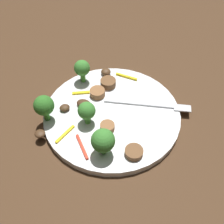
# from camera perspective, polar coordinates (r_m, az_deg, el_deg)

# --- Properties ---
(ground_plane) EXTENTS (1.40, 1.40, 0.00)m
(ground_plane) POSITION_cam_1_polar(r_m,az_deg,el_deg) (0.55, 0.00, -1.01)
(ground_plane) COLOR #422B19
(plate) EXTENTS (0.28, 0.28, 0.01)m
(plate) POSITION_cam_1_polar(r_m,az_deg,el_deg) (0.55, 0.00, -0.51)
(plate) COLOR white
(plate) RESTS_ON ground_plane
(fork) EXTENTS (0.17, 0.07, 0.00)m
(fork) POSITION_cam_1_polar(r_m,az_deg,el_deg) (0.56, 8.88, 1.41)
(fork) COLOR silver
(fork) RESTS_ON plate
(broccoli_floret_0) EXTENTS (0.04, 0.04, 0.06)m
(broccoli_floret_0) POSITION_cam_1_polar(r_m,az_deg,el_deg) (0.45, -1.92, -6.14)
(broccoli_floret_0) COLOR #408630
(broccoli_floret_0) RESTS_ON plate
(broccoli_floret_1) EXTENTS (0.03, 0.03, 0.05)m
(broccoli_floret_1) POSITION_cam_1_polar(r_m,az_deg,el_deg) (0.59, -6.39, 9.16)
(broccoli_floret_1) COLOR #408630
(broccoli_floret_1) RESTS_ON plate
(broccoli_floret_2) EXTENTS (0.04, 0.04, 0.06)m
(broccoli_floret_2) POSITION_cam_1_polar(r_m,az_deg,el_deg) (0.52, -14.26, 1.25)
(broccoli_floret_2) COLOR #347525
(broccoli_floret_2) RESTS_ON plate
(broccoli_floret_3) EXTENTS (0.03, 0.03, 0.05)m
(broccoli_floret_3) POSITION_cam_1_polar(r_m,az_deg,el_deg) (0.50, -5.41, 0.16)
(broccoli_floret_3) COLOR #408630
(broccoli_floret_3) RESTS_ON plate
(sausage_slice_0) EXTENTS (0.04, 0.04, 0.01)m
(sausage_slice_0) POSITION_cam_1_polar(r_m,az_deg,el_deg) (0.51, -0.99, -3.18)
(sausage_slice_0) COLOR brown
(sausage_slice_0) RESTS_ON plate
(sausage_slice_1) EXTENTS (0.04, 0.04, 0.01)m
(sausage_slice_1) POSITION_cam_1_polar(r_m,az_deg,el_deg) (0.57, -3.11, 4.12)
(sausage_slice_1) COLOR brown
(sausage_slice_1) RESTS_ON plate
(sausage_slice_2) EXTENTS (0.05, 0.05, 0.01)m
(sausage_slice_2) POSITION_cam_1_polar(r_m,az_deg,el_deg) (0.48, 4.68, -8.50)
(sausage_slice_2) COLOR brown
(sausage_slice_2) RESTS_ON plate
(sausage_slice_3) EXTENTS (0.03, 0.03, 0.02)m
(sausage_slice_3) POSITION_cam_1_polar(r_m,az_deg,el_deg) (0.59, -0.82, 6.21)
(sausage_slice_3) COLOR brown
(sausage_slice_3) RESTS_ON plate
(mushroom_0) EXTENTS (0.03, 0.03, 0.01)m
(mushroom_0) POSITION_cam_1_polar(r_m,az_deg,el_deg) (0.62, -1.32, 8.54)
(mushroom_0) COLOR #4C331E
(mushroom_0) RESTS_ON plate
(mushroom_1) EXTENTS (0.03, 0.03, 0.01)m
(mushroom_1) POSITION_cam_1_polar(r_m,az_deg,el_deg) (0.55, -10.05, 0.90)
(mushroom_1) COLOR #422B19
(mushroom_1) RESTS_ON plate
(mushroom_2) EXTENTS (0.03, 0.03, 0.01)m
(mushroom_2) POSITION_cam_1_polar(r_m,az_deg,el_deg) (0.55, -6.05, 1.81)
(mushroom_2) COLOR #422B19
(mushroom_2) RESTS_ON plate
(mushroom_3) EXTENTS (0.02, 0.02, 0.01)m
(mushroom_3) POSITION_cam_1_polar(r_m,az_deg,el_deg) (0.52, -15.09, -4.46)
(mushroom_3) COLOR #422B19
(mushroom_3) RESTS_ON plate
(pepper_strip_0) EXTENTS (0.05, 0.01, 0.00)m
(pepper_strip_0) POSITION_cam_1_polar(r_m,az_deg,el_deg) (0.62, 3.10, 7.51)
(pepper_strip_0) COLOR yellow
(pepper_strip_0) RESTS_ON plate
(pepper_strip_1) EXTENTS (0.05, 0.04, 0.00)m
(pepper_strip_1) POSITION_cam_1_polar(r_m,az_deg,el_deg) (0.49, -6.39, -7.33)
(pepper_strip_1) COLOR red
(pepper_strip_1) RESTS_ON plate
(pepper_strip_2) EXTENTS (0.03, 0.03, 0.00)m
(pepper_strip_2) POSITION_cam_1_polar(r_m,az_deg,el_deg) (0.58, -6.62, 4.08)
(pepper_strip_2) COLOR yellow
(pepper_strip_2) RESTS_ON plate
(pepper_strip_3) EXTENTS (0.01, 0.05, 0.00)m
(pepper_strip_3) POSITION_cam_1_polar(r_m,az_deg,el_deg) (0.51, -9.96, -4.64)
(pepper_strip_3) COLOR yellow
(pepper_strip_3) RESTS_ON plate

